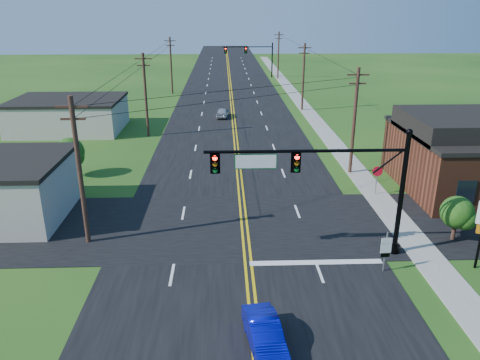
{
  "coord_description": "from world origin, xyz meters",
  "views": [
    {
      "loc": [
        -1.12,
        -15.9,
        13.61
      ],
      "look_at": [
        -0.18,
        10.0,
        3.94
      ],
      "focal_mm": 35.0,
      "sensor_mm": 36.0,
      "label": 1
    }
  ],
  "objects_px": {
    "signal_mast_main": "(323,178)",
    "blue_car": "(265,335)",
    "route_sign": "(386,249)",
    "stop_sign": "(377,174)",
    "signal_mast_far": "(250,54)"
  },
  "relations": [
    {
      "from": "signal_mast_far",
      "to": "stop_sign",
      "type": "height_order",
      "value": "signal_mast_far"
    },
    {
      "from": "blue_car",
      "to": "signal_mast_main",
      "type": "bearing_deg",
      "value": 55.44
    },
    {
      "from": "blue_car",
      "to": "route_sign",
      "type": "bearing_deg",
      "value": 31.21
    },
    {
      "from": "signal_mast_main",
      "to": "stop_sign",
      "type": "xyz_separation_m",
      "value": [
        6.13,
        8.98,
        -3.09
      ]
    },
    {
      "from": "signal_mast_main",
      "to": "route_sign",
      "type": "distance_m",
      "value": 5.04
    },
    {
      "from": "signal_mast_main",
      "to": "stop_sign",
      "type": "height_order",
      "value": "signal_mast_main"
    },
    {
      "from": "signal_mast_main",
      "to": "blue_car",
      "type": "xyz_separation_m",
      "value": [
        -3.84,
        -7.81,
        -4.13
      ]
    },
    {
      "from": "blue_car",
      "to": "signal_mast_far",
      "type": "bearing_deg",
      "value": 78.76
    },
    {
      "from": "signal_mast_main",
      "to": "blue_car",
      "type": "bearing_deg",
      "value": -116.15
    },
    {
      "from": "signal_mast_far",
      "to": "blue_car",
      "type": "xyz_separation_m",
      "value": [
        -3.94,
        -79.81,
        -3.92
      ]
    },
    {
      "from": "route_sign",
      "to": "stop_sign",
      "type": "height_order",
      "value": "route_sign"
    },
    {
      "from": "signal_mast_main",
      "to": "stop_sign",
      "type": "bearing_deg",
      "value": 55.68
    },
    {
      "from": "stop_sign",
      "to": "route_sign",
      "type": "bearing_deg",
      "value": -101.22
    },
    {
      "from": "signal_mast_main",
      "to": "stop_sign",
      "type": "relative_size",
      "value": 4.9
    },
    {
      "from": "route_sign",
      "to": "blue_car",
      "type": "bearing_deg",
      "value": -143.59
    }
  ]
}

